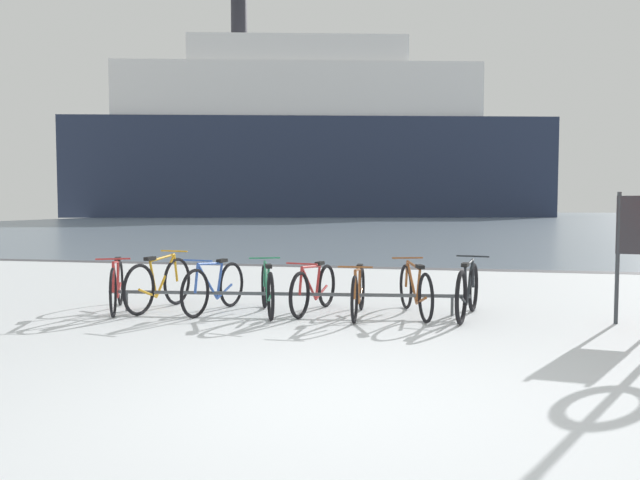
# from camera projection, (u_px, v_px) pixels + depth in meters

# --- Properties ---
(ground) EXTENTS (80.00, 132.00, 0.08)m
(ground) POSITION_uv_depth(u_px,v_px,m) (432.00, 221.00, 57.40)
(ground) COLOR silver
(bike_rack) EXTENTS (5.17, 0.65, 0.31)m
(bike_rack) POSITION_uv_depth(u_px,v_px,m) (285.00, 295.00, 8.46)
(bike_rack) COLOR #4C5156
(bike_rack) RESTS_ON ground
(bicycle_0) EXTENTS (0.77, 1.55, 0.81)m
(bicycle_0) POSITION_uv_depth(u_px,v_px,m) (117.00, 286.00, 8.64)
(bicycle_0) COLOR black
(bicycle_0) RESTS_ON ground
(bicycle_1) EXTENTS (0.46, 1.69, 0.85)m
(bicycle_1) POSITION_uv_depth(u_px,v_px,m) (159.00, 284.00, 8.76)
(bicycle_1) COLOR black
(bicycle_1) RESTS_ON ground
(bicycle_2) EXTENTS (0.48, 1.63, 0.80)m
(bicycle_2) POSITION_uv_depth(u_px,v_px,m) (214.00, 287.00, 8.56)
(bicycle_2) COLOR black
(bicycle_2) RESTS_ON ground
(bicycle_3) EXTENTS (0.70, 1.54, 0.77)m
(bicycle_3) POSITION_uv_depth(u_px,v_px,m) (267.00, 289.00, 8.42)
(bicycle_3) COLOR black
(bicycle_3) RESTS_ON ground
(bicycle_4) EXTENTS (0.48, 1.64, 0.76)m
(bicycle_4) POSITION_uv_depth(u_px,v_px,m) (314.00, 289.00, 8.54)
(bicycle_4) COLOR black
(bicycle_4) RESTS_ON ground
(bicycle_5) EXTENTS (0.46, 1.62, 0.74)m
(bicycle_5) POSITION_uv_depth(u_px,v_px,m) (358.00, 292.00, 8.25)
(bicycle_5) COLOR black
(bicycle_5) RESTS_ON ground
(bicycle_6) EXTENTS (0.64, 1.67, 0.78)m
(bicycle_6) POSITION_uv_depth(u_px,v_px,m) (415.00, 290.00, 8.31)
(bicycle_6) COLOR black
(bicycle_6) RESTS_ON ground
(bicycle_7) EXTENTS (0.51, 1.72, 0.82)m
(bicycle_7) POSITION_uv_depth(u_px,v_px,m) (468.00, 291.00, 8.15)
(bicycle_7) COLOR black
(bicycle_7) RESTS_ON ground
(info_sign) EXTENTS (0.55, 0.11, 1.72)m
(info_sign) POSITION_uv_depth(u_px,v_px,m) (640.00, 237.00, 7.59)
(info_sign) COLOR #33383D
(info_sign) RESTS_ON ground
(ferry_ship) EXTENTS (60.94, 24.96, 27.69)m
(ferry_ship) POSITION_uv_depth(u_px,v_px,m) (306.00, 144.00, 76.34)
(ferry_ship) COLOR #232D47
(ferry_ship) RESTS_ON ground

